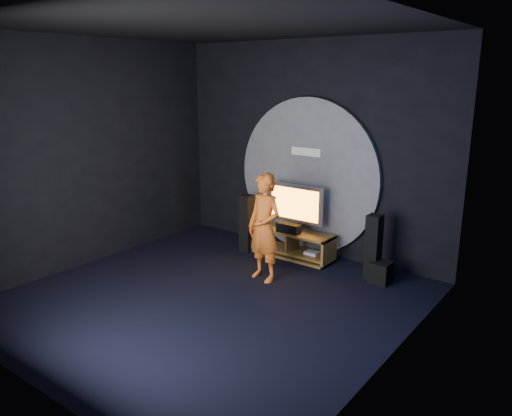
{
  "coord_description": "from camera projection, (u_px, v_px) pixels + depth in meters",
  "views": [
    {
      "loc": [
        4.22,
        -4.59,
        2.92
      ],
      "look_at": [
        -0.02,
        1.05,
        1.05
      ],
      "focal_mm": 35.0,
      "sensor_mm": 36.0,
      "label": 1
    }
  ],
  "objects": [
    {
      "name": "left_wall",
      "position": [
        88.0,
        154.0,
        7.74
      ],
      "size": [
        0.04,
        5.0,
        3.5
      ],
      "primitive_type": "cube",
      "color": "black",
      "rests_on": "ground"
    },
    {
      "name": "remote",
      "position": [
        261.0,
        226.0,
        8.44
      ],
      "size": [
        0.18,
        0.05,
        0.02
      ],
      "primitive_type": "cube",
      "color": "black",
      "rests_on": "media_console"
    },
    {
      "name": "tv",
      "position": [
        295.0,
        206.0,
        8.16
      ],
      "size": [
        1.01,
        0.22,
        0.76
      ],
      "color": "#B4B4BB",
      "rests_on": "media_console"
    },
    {
      "name": "subwoofer",
      "position": [
        380.0,
        272.0,
        7.24
      ],
      "size": [
        0.29,
        0.29,
        0.32
      ],
      "primitive_type": "cube",
      "color": "black",
      "rests_on": "ground"
    },
    {
      "name": "front_wall",
      "position": [
        14.0,
        214.0,
        4.36
      ],
      "size": [
        5.0,
        0.04,
        3.5
      ],
      "primitive_type": "cube",
      "color": "black",
      "rests_on": "ground"
    },
    {
      "name": "back_wall",
      "position": [
        310.0,
        149.0,
        8.22
      ],
      "size": [
        5.0,
        0.04,
        3.5
      ],
      "primitive_type": "cube",
      "color": "black",
      "rests_on": "ground"
    },
    {
      "name": "media_console",
      "position": [
        293.0,
        245.0,
        8.28
      ],
      "size": [
        1.42,
        0.45,
        0.45
      ],
      "color": "olive",
      "rests_on": "ground"
    },
    {
      "name": "right_wall",
      "position": [
        398.0,
        200.0,
        4.84
      ],
      "size": [
        0.04,
        5.0,
        3.5
      ],
      "primitive_type": "cube",
      "color": "black",
      "rests_on": "ground"
    },
    {
      "name": "center_speaker",
      "position": [
        288.0,
        228.0,
        8.1
      ],
      "size": [
        0.4,
        0.15,
        0.15
      ],
      "primitive_type": "cube",
      "color": "black",
      "rests_on": "media_console"
    },
    {
      "name": "wall_disc_panel",
      "position": [
        307.0,
        176.0,
        8.29
      ],
      "size": [
        2.6,
        0.11,
        2.6
      ],
      "color": "#515156",
      "rests_on": "ground"
    },
    {
      "name": "player",
      "position": [
        264.0,
        228.0,
        7.21
      ],
      "size": [
        0.64,
        0.47,
        1.59
      ],
      "primitive_type": "imported",
      "rotation": [
        0.0,
        0.0,
        -0.17
      ],
      "color": "#D85F1D",
      "rests_on": "ground"
    },
    {
      "name": "tower_speaker_left",
      "position": [
        247.0,
        223.0,
        8.49
      ],
      "size": [
        0.2,
        0.22,
        0.98
      ],
      "primitive_type": "cube",
      "color": "black",
      "rests_on": "ground"
    },
    {
      "name": "tower_speaker_right",
      "position": [
        373.0,
        247.0,
        7.3
      ],
      "size": [
        0.2,
        0.22,
        0.98
      ],
      "primitive_type": "cube",
      "color": "black",
      "rests_on": "ground"
    },
    {
      "name": "floor",
      "position": [
        211.0,
        299.0,
        6.74
      ],
      "size": [
        5.0,
        5.0,
        0.0
      ],
      "primitive_type": "plane",
      "color": "black",
      "rests_on": "ground"
    },
    {
      "name": "ceiling",
      "position": [
        204.0,
        24.0,
        5.84
      ],
      "size": [
        5.0,
        5.0,
        0.01
      ],
      "primitive_type": "cube",
      "color": "black",
      "rests_on": "back_wall"
    }
  ]
}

